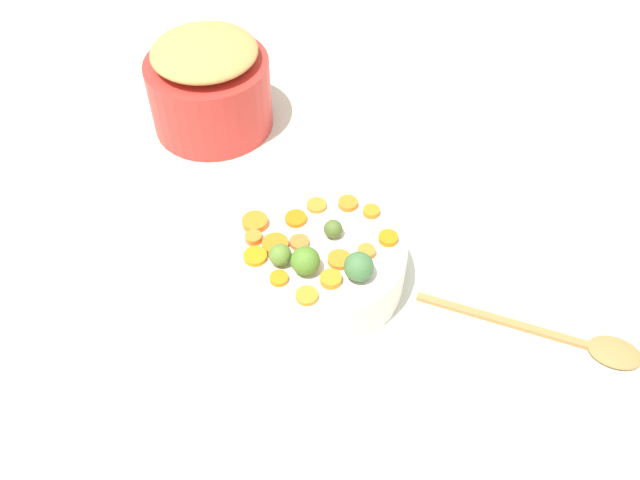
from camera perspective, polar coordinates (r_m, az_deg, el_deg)
tabletop at (r=1.07m, az=-2.94°, el=-2.84°), size 2.40×2.40×0.02m
serving_bowl_carrots at (r=1.02m, az=0.00°, el=-1.88°), size 0.26×0.26×0.08m
metal_pot at (r=1.30m, az=-9.27°, el=12.13°), size 0.23×0.23×0.14m
stuffing_mound at (r=1.24m, az=-9.80°, el=15.46°), size 0.19×0.19×0.04m
carrot_slice_0 at (r=0.94m, az=0.93°, el=-3.34°), size 0.04×0.04×0.01m
carrot_slice_1 at (r=1.03m, az=4.37°, el=2.43°), size 0.03×0.03×0.01m
carrot_slice_2 at (r=1.04m, az=-0.29°, el=2.96°), size 0.04×0.04×0.01m
carrot_slice_3 at (r=1.02m, az=-2.07°, el=1.82°), size 0.04×0.04×0.01m
carrot_slice_4 at (r=1.02m, az=-5.53°, el=1.52°), size 0.04×0.04×0.01m
carrot_slice_5 at (r=1.04m, az=2.38°, el=3.12°), size 0.04×0.04×0.01m
carrot_slice_6 at (r=0.99m, az=-1.76°, el=-0.19°), size 0.03×0.03×0.01m
carrot_slice_7 at (r=0.99m, az=-3.82°, el=-0.35°), size 0.05×0.05×0.01m
carrot_slice_8 at (r=0.95m, az=-3.50°, el=-3.27°), size 0.04×0.04×0.01m
carrot_slice_9 at (r=0.93m, az=-1.12°, el=-4.75°), size 0.04×0.04×0.01m
carrot_slice_10 at (r=1.00m, az=-5.66°, el=0.19°), size 0.03×0.03×0.01m
carrot_slice_11 at (r=0.97m, az=1.66°, el=-1.67°), size 0.05×0.05×0.01m
carrot_slice_12 at (r=1.00m, az=5.81°, el=0.16°), size 0.04×0.04×0.01m
carrot_slice_13 at (r=0.98m, az=3.95°, el=-1.01°), size 0.04×0.04×0.01m
carrot_slice_14 at (r=0.97m, az=-5.51°, el=-1.38°), size 0.04×0.04×0.01m
brussels_sprout_0 at (r=0.94m, az=3.30°, el=-2.27°), size 0.04×0.04×0.04m
brussels_sprout_1 at (r=0.99m, az=1.12°, el=0.94°), size 0.03×0.03×0.03m
brussels_sprout_2 at (r=0.94m, az=-1.25°, el=-1.76°), size 0.04×0.04×0.04m
brussels_sprout_3 at (r=0.96m, az=-3.40°, el=-1.27°), size 0.03×0.03×0.03m
wooden_spoon at (r=1.05m, az=20.93°, el=-8.06°), size 0.18×0.31×0.01m
casserole_dish at (r=1.18m, az=24.17°, el=3.01°), size 0.20×0.20×0.12m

